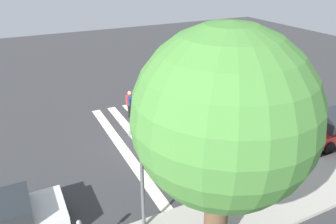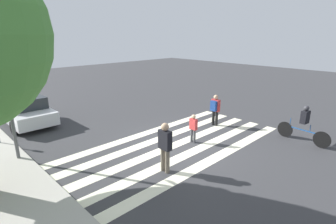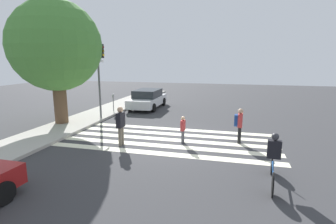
{
  "view_description": "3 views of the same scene",
  "coord_description": "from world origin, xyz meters",
  "px_view_note": "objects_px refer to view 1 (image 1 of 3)",
  "views": [
    {
      "loc": [
        6.1,
        13.26,
        8.36
      ],
      "look_at": [
        -0.69,
        -0.35,
        1.28
      ],
      "focal_mm": 35.0,
      "sensor_mm": 36.0,
      "label": 1
    },
    {
      "loc": [
        -7.17,
        7.55,
        4.57
      ],
      "look_at": [
        0.63,
        -0.11,
        1.3
      ],
      "focal_mm": 28.0,
      "sensor_mm": 36.0,
      "label": 2
    },
    {
      "loc": [
        -11.76,
        -2.87,
        3.82
      ],
      "look_at": [
        0.73,
        0.3,
        1.21
      ],
      "focal_mm": 28.0,
      "sensor_mm": 36.0,
      "label": 3
    }
  ],
  "objects_px": {
    "pedestrian_adult_yellow_jacket": "(130,102)",
    "car_parked_far_curb": "(334,127)",
    "pedestrian_adult_tall_backpack": "(159,121)",
    "pedestrian_child_with_backpack": "(202,134)",
    "street_tree": "(224,118)",
    "traffic_light": "(139,140)",
    "cyclist_far_lane": "(183,87)"
  },
  "relations": [
    {
      "from": "pedestrian_adult_tall_backpack",
      "to": "car_parked_far_curb",
      "type": "bearing_deg",
      "value": -27.55
    },
    {
      "from": "cyclist_far_lane",
      "to": "car_parked_far_curb",
      "type": "xyz_separation_m",
      "value": [
        -4.29,
        8.02,
        -0.15
      ]
    },
    {
      "from": "cyclist_far_lane",
      "to": "pedestrian_adult_yellow_jacket",
      "type": "bearing_deg",
      "value": 19.65
    },
    {
      "from": "pedestrian_adult_yellow_jacket",
      "to": "car_parked_far_curb",
      "type": "height_order",
      "value": "pedestrian_adult_yellow_jacket"
    },
    {
      "from": "street_tree",
      "to": "pedestrian_adult_tall_backpack",
      "type": "bearing_deg",
      "value": -101.89
    },
    {
      "from": "pedestrian_child_with_backpack",
      "to": "traffic_light",
      "type": "bearing_deg",
      "value": 39.4
    },
    {
      "from": "traffic_light",
      "to": "street_tree",
      "type": "bearing_deg",
      "value": 137.0
    },
    {
      "from": "pedestrian_adult_tall_backpack",
      "to": "pedestrian_child_with_backpack",
      "type": "xyz_separation_m",
      "value": [
        -0.98,
        2.63,
        0.28
      ]
    },
    {
      "from": "pedestrian_adult_yellow_jacket",
      "to": "pedestrian_child_with_backpack",
      "type": "xyz_separation_m",
      "value": [
        -1.65,
        5.12,
        0.05
      ]
    },
    {
      "from": "street_tree",
      "to": "car_parked_far_curb",
      "type": "relative_size",
      "value": 1.63
    },
    {
      "from": "pedestrian_adult_yellow_jacket",
      "to": "cyclist_far_lane",
      "type": "distance_m",
      "value": 4.1
    },
    {
      "from": "traffic_light",
      "to": "pedestrian_child_with_backpack",
      "type": "relative_size",
      "value": 2.78
    },
    {
      "from": "pedestrian_adult_tall_backpack",
      "to": "cyclist_far_lane",
      "type": "distance_m",
      "value": 4.8
    },
    {
      "from": "pedestrian_adult_tall_backpack",
      "to": "cyclist_far_lane",
      "type": "xyz_separation_m",
      "value": [
        -3.32,
        -3.46,
        0.16
      ]
    },
    {
      "from": "pedestrian_child_with_backpack",
      "to": "cyclist_far_lane",
      "type": "relative_size",
      "value": 0.77
    },
    {
      "from": "pedestrian_adult_tall_backpack",
      "to": "pedestrian_child_with_backpack",
      "type": "distance_m",
      "value": 2.82
    },
    {
      "from": "pedestrian_adult_yellow_jacket",
      "to": "pedestrian_child_with_backpack",
      "type": "bearing_deg",
      "value": -69.32
    },
    {
      "from": "street_tree",
      "to": "pedestrian_adult_tall_backpack",
      "type": "height_order",
      "value": "street_tree"
    },
    {
      "from": "street_tree",
      "to": "pedestrian_adult_yellow_jacket",
      "type": "relative_size",
      "value": 4.38
    },
    {
      "from": "street_tree",
      "to": "car_parked_far_curb",
      "type": "bearing_deg",
      "value": -161.93
    },
    {
      "from": "pedestrian_adult_tall_backpack",
      "to": "car_parked_far_curb",
      "type": "relative_size",
      "value": 0.29
    },
    {
      "from": "pedestrian_adult_yellow_jacket",
      "to": "cyclist_far_lane",
      "type": "bearing_deg",
      "value": 16.49
    },
    {
      "from": "pedestrian_adult_tall_backpack",
      "to": "street_tree",
      "type": "bearing_deg",
      "value": -98.49
    },
    {
      "from": "street_tree",
      "to": "cyclist_far_lane",
      "type": "distance_m",
      "value": 12.61
    },
    {
      "from": "pedestrian_adult_yellow_jacket",
      "to": "street_tree",
      "type": "bearing_deg",
      "value": -92.42
    },
    {
      "from": "street_tree",
      "to": "pedestrian_child_with_backpack",
      "type": "xyz_separation_m",
      "value": [
        -2.57,
        -4.94,
        -3.52
      ]
    },
    {
      "from": "pedestrian_adult_yellow_jacket",
      "to": "pedestrian_child_with_backpack",
      "type": "height_order",
      "value": "pedestrian_child_with_backpack"
    },
    {
      "from": "street_tree",
      "to": "cyclist_far_lane",
      "type": "xyz_separation_m",
      "value": [
        -4.91,
        -11.02,
        -3.65
      ]
    },
    {
      "from": "pedestrian_adult_yellow_jacket",
      "to": "pedestrian_adult_tall_backpack",
      "type": "height_order",
      "value": "pedestrian_adult_yellow_jacket"
    },
    {
      "from": "street_tree",
      "to": "pedestrian_adult_tall_backpack",
      "type": "xyz_separation_m",
      "value": [
        -1.59,
        -7.57,
        -3.8
      ]
    },
    {
      "from": "pedestrian_adult_tall_backpack",
      "to": "car_parked_far_curb",
      "type": "xyz_separation_m",
      "value": [
        -7.61,
        4.56,
        0.0
      ]
    },
    {
      "from": "traffic_light",
      "to": "cyclist_far_lane",
      "type": "relative_size",
      "value": 2.14
    }
  ]
}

